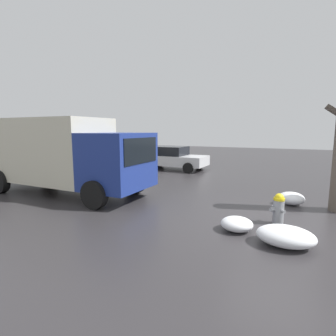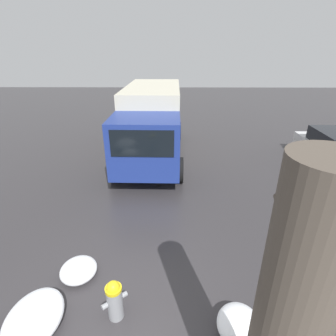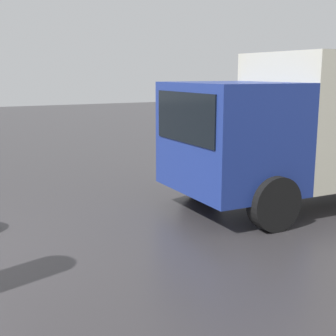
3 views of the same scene
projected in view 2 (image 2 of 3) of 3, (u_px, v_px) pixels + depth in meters
The scene contains 6 objects.
ground_plane at pixel (117, 316), 4.67m from camera, with size 60.00×60.00×0.00m, color #333033.
fire_hydrant at pixel (114, 299), 4.50m from camera, with size 0.40×0.42×0.81m.
delivery_truck at pixel (152, 119), 11.17m from camera, with size 7.11×2.65×2.87m.
snow_pile_by_hydrant at pixel (240, 326), 4.28m from camera, with size 0.82×0.74×0.42m.
snow_pile_curbside at pixel (34, 318), 4.41m from camera, with size 1.20×0.93×0.41m.
snow_pile_by_tree at pixel (79, 270), 5.42m from camera, with size 0.77×0.75×0.34m.
Camera 2 is at (-3.14, -0.95, 4.34)m, focal length 28.00 mm.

